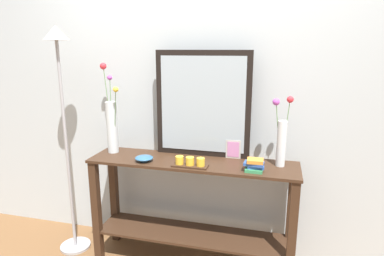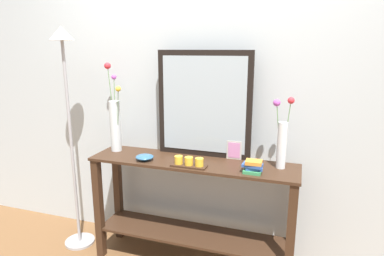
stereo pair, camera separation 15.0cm
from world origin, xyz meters
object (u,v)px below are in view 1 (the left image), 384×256
Objects in this scene: book_stack at (255,165)px; decorative_bowl at (144,158)px; mirror_leaning at (203,104)px; vase_right at (281,138)px; floor_lamp at (63,105)px; tall_vase_left at (112,123)px; picture_frame_small at (233,149)px; candle_tray at (190,163)px; console_table at (192,201)px.

decorative_bowl is at bearing 179.73° from book_stack.
mirror_leaning is 1.62× the size of vase_right.
tall_vase_left is at bearing 18.30° from floor_lamp.
picture_frame_small is 0.65m from decorative_bowl.
candle_tray is at bearing -177.26° from book_stack.
floor_lamp reaches higher than tall_vase_left.
mirror_leaning is 3.16× the size of candle_tray.
mirror_leaning is at bearing 74.52° from console_table.
console_table is at bearing -153.38° from picture_frame_small.
console_table is 0.85× the size of floor_lamp.
console_table is 11.11× the size of book_stack.
mirror_leaning is at bearing 171.06° from vase_right.
decorative_bowl is 0.96× the size of book_stack.
candle_tray is (-0.59, -0.17, -0.17)m from vase_right.
console_table is 0.72m from mirror_leaning.
mirror_leaning is 0.44× the size of floor_lamp.
picture_frame_small is at bearing 8.71° from floor_lamp.
mirror_leaning is 5.75× the size of book_stack.
floor_lamp is at bearing 176.63° from candle_tray.
decorative_bowl is (0.32, -0.15, -0.21)m from tall_vase_left.
candle_tray is at bearing -163.59° from vase_right.
decorative_bowl is 0.07× the size of floor_lamp.
floor_lamp is at bearing 176.98° from decorative_bowl.
floor_lamp is (-0.65, 0.03, 0.35)m from decorative_bowl.
vase_right is at bearing -13.15° from picture_frame_small.
candle_tray is at bearing -95.71° from mirror_leaning.
book_stack is (0.45, -0.09, 0.36)m from console_table.
tall_vase_left is 1.25m from vase_right.
vase_right is 0.36m from picture_frame_small.
tall_vase_left is 0.94m from picture_frame_small.
floor_lamp reaches higher than picture_frame_small.
candle_tray is 0.14× the size of floor_lamp.
mirror_leaning reaches higher than picture_frame_small.
mirror_leaning is at bearing 177.18° from picture_frame_small.
floor_lamp is at bearing -175.84° from vase_right.
vase_right is at bearing 9.10° from decorative_bowl.
tall_vase_left is (-0.64, 0.06, 0.54)m from console_table.
console_table is at bearing -5.01° from tall_vase_left.
candle_tray is at bearing -82.41° from console_table.
floor_lamp is (-1.26, -0.19, 0.30)m from picture_frame_small.
vase_right is 1.60m from floor_lamp.
candle_tray is 1.05m from floor_lamp.
book_stack is at bearing -0.27° from decorative_bowl.
vase_right is at bearing 4.16° from floor_lamp.
floor_lamp is at bearing -176.81° from console_table.
tall_vase_left reaches higher than picture_frame_small.
vase_right is at bearing 5.72° from console_table.
picture_frame_small reaches higher than console_table.
picture_frame_small is (-0.33, 0.08, -0.13)m from vase_right.
picture_frame_small is at bearing 5.05° from tall_vase_left.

